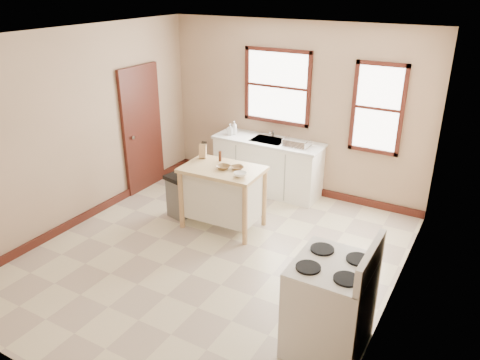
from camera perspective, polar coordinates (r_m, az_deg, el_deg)
name	(u,v)px	position (r m, az deg, el deg)	size (l,w,h in m)	color
floor	(212,256)	(6.29, -3.38, -9.18)	(5.00, 5.00, 0.00)	#B9A693
ceiling	(206,36)	(5.32, -4.13, 17.08)	(5.00, 5.00, 0.00)	white
wall_back	(294,110)	(7.76, 6.57, 8.51)	(4.50, 0.04, 2.80)	tan
wall_left	(78,129)	(7.09, -19.19, 5.89)	(0.04, 5.00, 2.80)	tan
wall_right	(401,197)	(4.88, 18.99, -1.97)	(0.04, 5.00, 2.80)	tan
window_main	(277,87)	(7.78, 4.57, 11.28)	(1.17, 0.06, 1.22)	#421712
window_side	(378,109)	(7.28, 16.43, 8.33)	(0.77, 0.06, 1.37)	#421712
door_left	(142,129)	(8.03, -11.83, 6.08)	(0.06, 0.90, 2.10)	#421712
baseboard_back	(289,185)	(8.18, 6.05, -0.64)	(4.50, 0.04, 0.12)	#421712
baseboard_left	(91,213)	(7.56, -17.70, -3.84)	(0.04, 5.00, 0.12)	#421712
sink_counter	(268,166)	(7.91, 3.39, 1.75)	(1.86, 0.62, 0.92)	white
faucet	(273,131)	(7.88, 4.08, 6.02)	(0.03, 0.03, 0.22)	silver
soap_bottle_a	(234,128)	(7.99, -0.69, 6.39)	(0.09, 0.09, 0.23)	#B2B2B2
soap_bottle_b	(230,129)	(7.97, -1.19, 6.19)	(0.09, 0.09, 0.19)	#B2B2B2
dish_rack	(297,143)	(7.48, 6.95, 4.48)	(0.41, 0.31, 0.10)	silver
kitchen_island	(223,198)	(6.76, -2.10, -2.15)	(1.13, 0.72, 0.93)	#E4BF86
knife_block	(203,151)	(6.93, -4.56, 3.49)	(0.10, 0.10, 0.20)	tan
pepper_grinder	(220,156)	(6.80, -2.45, 2.92)	(0.04, 0.04, 0.15)	#472213
bowl_a	(223,167)	(6.54, -2.03, 1.57)	(0.19, 0.19, 0.05)	brown
bowl_b	(237,168)	(6.52, -0.34, 1.51)	(0.18, 0.18, 0.04)	brown
bowl_c	(240,175)	(6.28, 0.02, 0.67)	(0.17, 0.17, 0.05)	white
trash_bin	(179,196)	(7.15, -7.47, -1.96)	(0.35, 0.29, 0.67)	#5B5B59
gas_stove	(331,295)	(4.66, 10.99, -13.60)	(0.77, 0.79, 1.23)	silver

